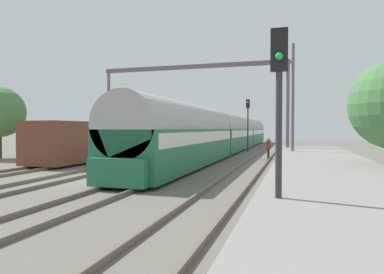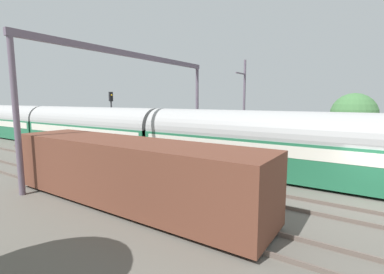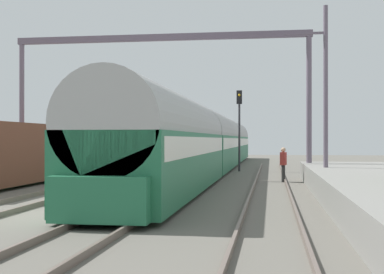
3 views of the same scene
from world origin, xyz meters
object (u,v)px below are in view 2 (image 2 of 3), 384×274
(passenger_train, at_px, (90,128))
(catenary_gantry, at_px, (136,82))
(freight_car, at_px, (127,172))
(railway_signal_far, at_px, (111,112))
(person_crossing, at_px, (204,141))

(passenger_train, relative_size, catenary_gantry, 3.01)
(freight_car, relative_size, railway_signal_far, 2.41)
(passenger_train, xyz_separation_m, freight_car, (-7.96, -13.29, -0.50))
(railway_signal_far, relative_size, catenary_gantry, 0.33)
(freight_car, bearing_deg, passenger_train, 59.07)
(passenger_train, bearing_deg, freight_car, -120.93)
(person_crossing, relative_size, railway_signal_far, 0.32)
(catenary_gantry, bearing_deg, person_crossing, -13.61)
(passenger_train, height_order, person_crossing, passenger_train)
(person_crossing, bearing_deg, railway_signal_far, 34.10)
(railway_signal_far, bearing_deg, passenger_train, 157.74)
(freight_car, distance_m, person_crossing, 13.10)
(freight_car, height_order, railway_signal_far, railway_signal_far)
(passenger_train, bearing_deg, person_crossing, -64.44)
(freight_car, bearing_deg, catenary_gantry, 41.26)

